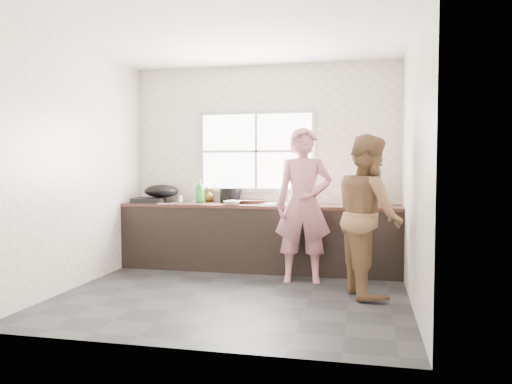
% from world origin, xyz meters
% --- Properties ---
extents(floor, '(3.60, 3.20, 0.01)m').
position_xyz_m(floor, '(0.00, 0.00, -0.01)').
color(floor, '#252528').
rests_on(floor, ground).
extents(ceiling, '(3.60, 3.20, 0.01)m').
position_xyz_m(ceiling, '(0.00, 0.00, 2.71)').
color(ceiling, silver).
rests_on(ceiling, wall_back).
extents(wall_back, '(3.60, 0.01, 2.70)m').
position_xyz_m(wall_back, '(0.00, 1.60, 1.35)').
color(wall_back, beige).
rests_on(wall_back, ground).
extents(wall_left, '(0.01, 3.20, 2.70)m').
position_xyz_m(wall_left, '(-1.80, 0.00, 1.35)').
color(wall_left, beige).
rests_on(wall_left, ground).
extents(wall_right, '(0.01, 3.20, 2.70)m').
position_xyz_m(wall_right, '(1.80, 0.00, 1.35)').
color(wall_right, silver).
rests_on(wall_right, ground).
extents(wall_front, '(3.60, 0.01, 2.70)m').
position_xyz_m(wall_front, '(0.00, -1.60, 1.35)').
color(wall_front, beige).
rests_on(wall_front, ground).
extents(cabinet, '(3.60, 0.62, 0.82)m').
position_xyz_m(cabinet, '(0.00, 1.29, 0.41)').
color(cabinet, black).
rests_on(cabinet, floor).
extents(countertop, '(3.60, 0.64, 0.04)m').
position_xyz_m(countertop, '(0.00, 1.29, 0.84)').
color(countertop, '#3B1D18').
rests_on(countertop, cabinet).
extents(sink, '(0.55, 0.45, 0.02)m').
position_xyz_m(sink, '(0.35, 1.29, 0.86)').
color(sink, silver).
rests_on(sink, countertop).
extents(faucet, '(0.02, 0.02, 0.30)m').
position_xyz_m(faucet, '(0.35, 1.49, 1.01)').
color(faucet, silver).
rests_on(faucet, countertop).
extents(window_frame, '(1.60, 0.05, 1.10)m').
position_xyz_m(window_frame, '(-0.10, 1.59, 1.55)').
color(window_frame, '#9EA0A5').
rests_on(window_frame, wall_back).
extents(window_glazing, '(1.50, 0.01, 1.00)m').
position_xyz_m(window_glazing, '(-0.10, 1.57, 1.55)').
color(window_glazing, white).
rests_on(window_glazing, window_frame).
extents(woman, '(0.66, 0.47, 1.68)m').
position_xyz_m(woman, '(0.65, 0.74, 0.84)').
color(woman, '#BC717D').
rests_on(woman, floor).
extents(person_side, '(0.87, 0.98, 1.68)m').
position_xyz_m(person_side, '(1.39, 0.30, 0.84)').
color(person_side, brown).
rests_on(person_side, floor).
extents(cutting_board, '(0.43, 0.43, 0.04)m').
position_xyz_m(cutting_board, '(-0.14, 1.46, 0.88)').
color(cutting_board, black).
rests_on(cutting_board, countertop).
extents(cleaver, '(0.21, 0.11, 0.01)m').
position_xyz_m(cleaver, '(-0.24, 1.29, 0.90)').
color(cleaver, silver).
rests_on(cleaver, cutting_board).
extents(bowl_mince, '(0.24, 0.24, 0.05)m').
position_xyz_m(bowl_mince, '(-0.31, 1.08, 0.88)').
color(bowl_mince, silver).
rests_on(bowl_mince, countertop).
extents(bowl_crabs, '(0.19, 0.19, 0.06)m').
position_xyz_m(bowl_crabs, '(0.59, 1.31, 0.89)').
color(bowl_crabs, white).
rests_on(bowl_crabs, countertop).
extents(bowl_held, '(0.18, 0.18, 0.05)m').
position_xyz_m(bowl_held, '(0.31, 1.08, 0.89)').
color(bowl_held, white).
rests_on(bowl_held, countertop).
extents(black_pot, '(0.34, 0.34, 0.20)m').
position_xyz_m(black_pot, '(-0.45, 1.48, 0.96)').
color(black_pot, black).
rests_on(black_pot, countertop).
extents(plate_food, '(0.26, 0.26, 0.02)m').
position_xyz_m(plate_food, '(-0.89, 1.49, 0.87)').
color(plate_food, white).
rests_on(plate_food, countertop).
extents(bottle_green, '(0.14, 0.14, 0.31)m').
position_xyz_m(bottle_green, '(-0.83, 1.35, 1.02)').
color(bottle_green, '#2C8930').
rests_on(bottle_green, countertop).
extents(bottle_brown_tall, '(0.10, 0.10, 0.21)m').
position_xyz_m(bottle_brown_tall, '(-0.79, 1.52, 0.96)').
color(bottle_brown_tall, '#521F14').
rests_on(bottle_brown_tall, countertop).
extents(bottle_brown_short, '(0.16, 0.16, 0.17)m').
position_xyz_m(bottle_brown_short, '(-0.75, 1.50, 0.95)').
color(bottle_brown_short, '#4A3012').
rests_on(bottle_brown_short, countertop).
extents(glass_jar, '(0.08, 0.08, 0.09)m').
position_xyz_m(glass_jar, '(-1.14, 1.42, 0.90)').
color(glass_jar, white).
rests_on(glass_jar, countertop).
extents(burner, '(0.47, 0.47, 0.06)m').
position_xyz_m(burner, '(-1.52, 1.24, 0.89)').
color(burner, black).
rests_on(burner, countertop).
extents(wok, '(0.57, 0.57, 0.18)m').
position_xyz_m(wok, '(-1.39, 1.37, 1.01)').
color(wok, black).
rests_on(wok, burner).
extents(dish_rack, '(0.49, 0.39, 0.32)m').
position_xyz_m(dish_rack, '(1.24, 1.52, 1.02)').
color(dish_rack, white).
rests_on(dish_rack, countertop).
extents(pot_lid_left, '(0.28, 0.28, 0.01)m').
position_xyz_m(pot_lid_left, '(-1.22, 1.10, 0.87)').
color(pot_lid_left, silver).
rests_on(pot_lid_left, countertop).
extents(pot_lid_right, '(0.33, 0.33, 0.01)m').
position_xyz_m(pot_lid_right, '(-1.17, 1.31, 0.87)').
color(pot_lid_right, '#A3A6AA').
rests_on(pot_lid_right, countertop).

